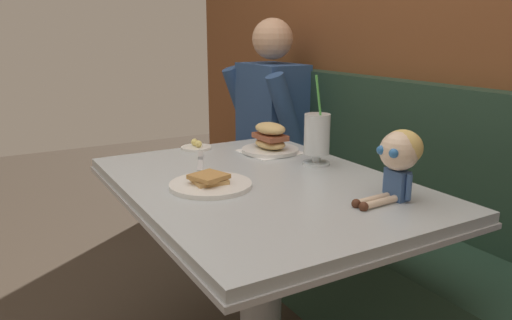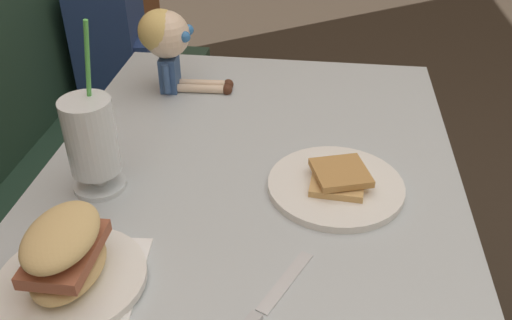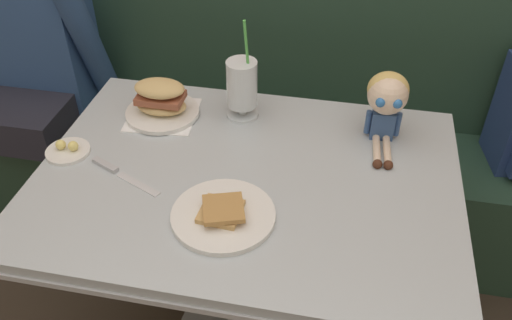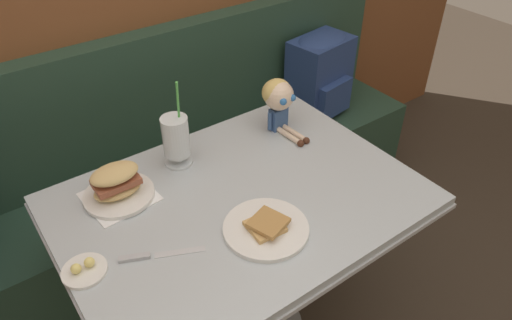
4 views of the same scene
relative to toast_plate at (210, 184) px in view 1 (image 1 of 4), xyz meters
name	(u,v)px [view 1 (image 1 of 4)]	position (x,y,z in m)	size (l,w,h in m)	color
wood_panel_wall	(460,30)	(0.02, 1.04, 0.45)	(4.40, 0.08, 2.40)	brown
booth_bench	(397,257)	(0.02, 0.79, -0.42)	(2.60, 0.48, 1.00)	#233D2D
diner_table	(261,239)	(0.02, 0.17, -0.21)	(1.11, 0.81, 0.74)	#B2BCC1
toast_plate	(210,184)	(0.00, 0.00, 0.00)	(0.25, 0.25, 0.04)	white
milkshake_glass	(317,136)	(-0.05, 0.43, 0.09)	(0.10, 0.10, 0.32)	silver
sandwich_plate	(270,141)	(-0.28, 0.39, 0.03)	(0.22, 0.22, 0.12)	white
butter_saucer	(196,147)	(-0.48, 0.16, 0.00)	(0.12, 0.12, 0.04)	white
butter_knife	(200,158)	(-0.32, 0.11, -0.01)	(0.22, 0.12, 0.01)	silver
seated_doll	(399,155)	(0.36, 0.40, 0.12)	(0.12, 0.22, 0.20)	#385689
diner_patron	(265,119)	(-0.91, 0.75, -0.01)	(0.55, 0.48, 0.81)	#2D4C7F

